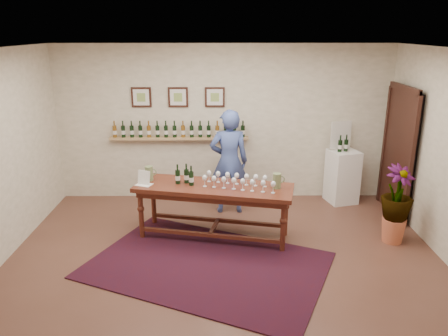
{
  "coord_description": "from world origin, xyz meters",
  "views": [
    {
      "loc": [
        -0.04,
        -5.25,
        3.04
      ],
      "look_at": [
        0.0,
        0.8,
        1.1
      ],
      "focal_mm": 35.0,
      "sensor_mm": 36.0,
      "label": 1
    }
  ],
  "objects_px": {
    "tasting_table": "(214,194)",
    "person": "(229,162)",
    "potted_plant": "(396,205)",
    "display_pedestal": "(342,177)"
  },
  "relations": [
    {
      "from": "tasting_table",
      "to": "person",
      "type": "relative_size",
      "value": 1.36
    },
    {
      "from": "tasting_table",
      "to": "display_pedestal",
      "type": "relative_size",
      "value": 2.53
    },
    {
      "from": "tasting_table",
      "to": "person",
      "type": "bearing_deg",
      "value": 87.98
    },
    {
      "from": "tasting_table",
      "to": "potted_plant",
      "type": "relative_size",
      "value": 2.39
    },
    {
      "from": "person",
      "to": "potted_plant",
      "type": "bearing_deg",
      "value": 150.7
    },
    {
      "from": "display_pedestal",
      "to": "potted_plant",
      "type": "height_order",
      "value": "potted_plant"
    },
    {
      "from": "potted_plant",
      "to": "tasting_table",
      "type": "bearing_deg",
      "value": 176.0
    },
    {
      "from": "tasting_table",
      "to": "potted_plant",
      "type": "distance_m",
      "value": 2.67
    },
    {
      "from": "potted_plant",
      "to": "person",
      "type": "height_order",
      "value": "person"
    },
    {
      "from": "tasting_table",
      "to": "potted_plant",
      "type": "height_order",
      "value": "potted_plant"
    }
  ]
}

